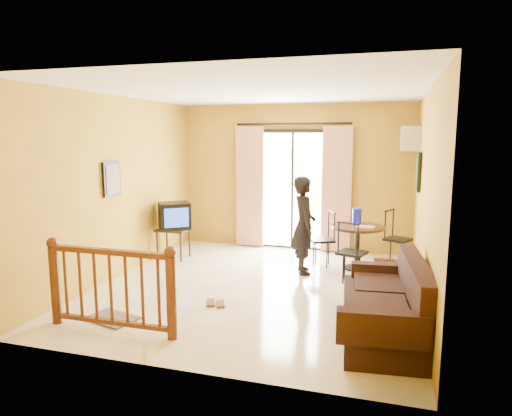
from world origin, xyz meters
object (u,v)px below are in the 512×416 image
(dining_table, at_px, (357,235))
(standing_person, at_px, (304,225))
(television, at_px, (174,216))
(coffee_table, at_px, (389,275))
(sofa, at_px, (389,309))

(dining_table, height_order, standing_person, standing_person)
(television, height_order, coffee_table, television)
(dining_table, xyz_separation_m, coffee_table, (0.52, -1.02, -0.33))
(dining_table, bearing_deg, coffee_table, -62.81)
(coffee_table, bearing_deg, sofa, -89.75)
(coffee_table, distance_m, standing_person, 1.55)
(television, distance_m, coffee_table, 3.83)
(coffee_table, bearing_deg, dining_table, 117.19)
(television, xyz_separation_m, standing_person, (2.38, -0.20, -0.00))
(coffee_table, bearing_deg, standing_person, 157.26)
(standing_person, bearing_deg, sofa, -168.49)
(sofa, height_order, standing_person, standing_person)
(sofa, bearing_deg, television, 142.30)
(standing_person, bearing_deg, dining_table, -81.32)
(standing_person, bearing_deg, television, 64.25)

